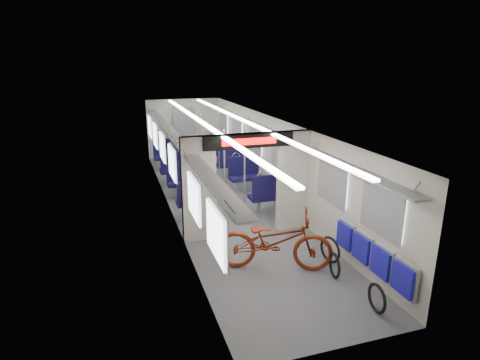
{
  "coord_description": "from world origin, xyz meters",
  "views": [
    {
      "loc": [
        -2.69,
        -9.97,
        3.82
      ],
      "look_at": [
        -0.13,
        -1.9,
        1.25
      ],
      "focal_mm": 30.0,
      "sensor_mm": 36.0,
      "label": 1
    }
  ],
  "objects_px": {
    "bike_hoop_c": "(330,251)",
    "seat_bay_near_left": "(188,187)",
    "seat_bay_far_left": "(171,159)",
    "flip_bench": "(372,255)",
    "stanchion_near_left": "(225,179)",
    "stanchion_far_left": "(202,152)",
    "stanchion_far_right": "(219,149)",
    "bike_hoop_a": "(377,300)",
    "seat_bay_near_right": "(256,181)",
    "bicycle": "(274,241)",
    "seat_bay_far_right": "(223,154)",
    "stanchion_near_right": "(245,174)",
    "bike_hoop_b": "(334,267)"
  },
  "relations": [
    {
      "from": "bicycle",
      "to": "seat_bay_near_right",
      "type": "relative_size",
      "value": 0.96
    },
    {
      "from": "bike_hoop_b",
      "to": "stanchion_far_left",
      "type": "bearing_deg",
      "value": 101.01
    },
    {
      "from": "seat_bay_near_left",
      "to": "seat_bay_near_right",
      "type": "relative_size",
      "value": 0.9
    },
    {
      "from": "bike_hoop_a",
      "to": "seat_bay_near_right",
      "type": "relative_size",
      "value": 0.21
    },
    {
      "from": "seat_bay_near_left",
      "to": "seat_bay_far_left",
      "type": "distance_m",
      "value": 3.18
    },
    {
      "from": "bicycle",
      "to": "stanchion_far_left",
      "type": "distance_m",
      "value": 5.25
    },
    {
      "from": "bike_hoop_c",
      "to": "stanchion_far_left",
      "type": "xyz_separation_m",
      "value": [
        -1.34,
        5.31,
        0.91
      ]
    },
    {
      "from": "bicycle",
      "to": "seat_bay_near_left",
      "type": "xyz_separation_m",
      "value": [
        -0.91,
        3.81,
        -0.03
      ]
    },
    {
      "from": "bike_hoop_c",
      "to": "seat_bay_far_left",
      "type": "relative_size",
      "value": 0.23
    },
    {
      "from": "flip_bench",
      "to": "stanchion_near_right",
      "type": "height_order",
      "value": "stanchion_near_right"
    },
    {
      "from": "stanchion_near_left",
      "to": "stanchion_near_right",
      "type": "xyz_separation_m",
      "value": [
        0.58,
        0.3,
        0.0
      ]
    },
    {
      "from": "bicycle",
      "to": "bike_hoop_b",
      "type": "height_order",
      "value": "bicycle"
    },
    {
      "from": "stanchion_near_right",
      "to": "stanchion_far_right",
      "type": "xyz_separation_m",
      "value": [
        0.1,
        2.83,
        0.0
      ]
    },
    {
      "from": "stanchion_near_left",
      "to": "stanchion_far_left",
      "type": "xyz_separation_m",
      "value": [
        0.11,
        2.94,
        0.0
      ]
    },
    {
      "from": "bike_hoop_c",
      "to": "seat_bay_near_right",
      "type": "bearing_deg",
      "value": 92.54
    },
    {
      "from": "bike_hoop_b",
      "to": "stanchion_far_right",
      "type": "distance_m",
      "value": 6.13
    },
    {
      "from": "bike_hoop_b",
      "to": "seat_bay_near_right",
      "type": "distance_m",
      "value": 4.35
    },
    {
      "from": "bicycle",
      "to": "stanchion_far_right",
      "type": "bearing_deg",
      "value": 18.63
    },
    {
      "from": "seat_bay_near_right",
      "to": "stanchion_near_right",
      "type": "bearing_deg",
      "value": -121.66
    },
    {
      "from": "flip_bench",
      "to": "seat_bay_near_right",
      "type": "distance_m",
      "value": 4.78
    },
    {
      "from": "flip_bench",
      "to": "stanchion_near_right",
      "type": "distance_m",
      "value": 3.83
    },
    {
      "from": "flip_bench",
      "to": "stanchion_far_left",
      "type": "relative_size",
      "value": 0.93
    },
    {
      "from": "flip_bench",
      "to": "bike_hoop_a",
      "type": "relative_size",
      "value": 4.45
    },
    {
      "from": "bike_hoop_b",
      "to": "seat_bay_near_right",
      "type": "height_order",
      "value": "seat_bay_near_right"
    },
    {
      "from": "bicycle",
      "to": "bike_hoop_a",
      "type": "relative_size",
      "value": 4.49
    },
    {
      "from": "seat_bay_far_left",
      "to": "stanchion_far_left",
      "type": "relative_size",
      "value": 1.01
    },
    {
      "from": "flip_bench",
      "to": "seat_bay_near_right",
      "type": "height_order",
      "value": "seat_bay_near_right"
    },
    {
      "from": "seat_bay_far_right",
      "to": "stanchion_far_left",
      "type": "distance_m",
      "value": 2.34
    },
    {
      "from": "seat_bay_near_right",
      "to": "stanchion_near_left",
      "type": "distance_m",
      "value": 2.02
    },
    {
      "from": "bike_hoop_a",
      "to": "seat_bay_far_left",
      "type": "height_order",
      "value": "seat_bay_far_left"
    },
    {
      "from": "stanchion_far_right",
      "to": "seat_bay_far_left",
      "type": "bearing_deg",
      "value": 128.77
    },
    {
      "from": "bike_hoop_b",
      "to": "stanchion_near_right",
      "type": "distance_m",
      "value": 3.4
    },
    {
      "from": "flip_bench",
      "to": "bike_hoop_a",
      "type": "height_order",
      "value": "flip_bench"
    },
    {
      "from": "seat_bay_far_left",
      "to": "stanchion_far_left",
      "type": "distance_m",
      "value": 1.99
    },
    {
      "from": "seat_bay_near_left",
      "to": "stanchion_far_right",
      "type": "relative_size",
      "value": 0.88
    },
    {
      "from": "bike_hoop_c",
      "to": "seat_bay_near_left",
      "type": "xyz_separation_m",
      "value": [
        -2.04,
        3.91,
        0.3
      ]
    },
    {
      "from": "flip_bench",
      "to": "bike_hoop_c",
      "type": "relative_size",
      "value": 4.02
    },
    {
      "from": "seat_bay_far_right",
      "to": "bike_hoop_c",
      "type": "bearing_deg",
      "value": -88.66
    },
    {
      "from": "seat_bay_far_right",
      "to": "seat_bay_near_right",
      "type": "bearing_deg",
      "value": -90.0
    },
    {
      "from": "flip_bench",
      "to": "stanchion_near_left",
      "type": "bearing_deg",
      "value": 117.15
    },
    {
      "from": "flip_bench",
      "to": "stanchion_far_right",
      "type": "height_order",
      "value": "stanchion_far_right"
    },
    {
      "from": "bike_hoop_a",
      "to": "seat_bay_near_right",
      "type": "distance_m",
      "value": 5.47
    },
    {
      "from": "bike_hoop_a",
      "to": "seat_bay_far_left",
      "type": "distance_m",
      "value": 8.95
    },
    {
      "from": "bike_hoop_a",
      "to": "stanchion_near_right",
      "type": "distance_m",
      "value": 4.49
    },
    {
      "from": "seat_bay_far_left",
      "to": "stanchion_near_right",
      "type": "relative_size",
      "value": 1.01
    },
    {
      "from": "stanchion_near_left",
      "to": "stanchion_far_left",
      "type": "distance_m",
      "value": 2.94
    },
    {
      "from": "bike_hoop_a",
      "to": "bike_hoop_c",
      "type": "bearing_deg",
      "value": 85.91
    },
    {
      "from": "stanchion_far_left",
      "to": "stanchion_far_right",
      "type": "xyz_separation_m",
      "value": [
        0.57,
        0.19,
        0.0
      ]
    },
    {
      "from": "seat_bay_far_left",
      "to": "bike_hoop_c",
      "type": "bearing_deg",
      "value": -73.95
    },
    {
      "from": "stanchion_near_left",
      "to": "stanchion_near_right",
      "type": "distance_m",
      "value": 0.66
    }
  ]
}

